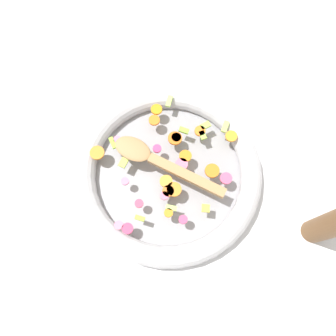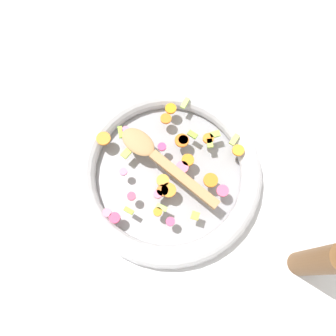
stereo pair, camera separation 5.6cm
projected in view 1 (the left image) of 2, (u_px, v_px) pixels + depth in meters
name	position (u px, v px, depth m)	size (l,w,h in m)	color
ground_plane	(168.00, 175.00, 0.81)	(4.00, 4.00, 0.00)	silver
skillet	(168.00, 172.00, 0.79)	(0.45, 0.45, 0.05)	gray
chopped_vegetables	(171.00, 162.00, 0.76)	(0.34, 0.35, 0.01)	orange
wooden_spoon	(157.00, 161.00, 0.75)	(0.28, 0.06, 0.01)	#A87F51
pepper_mill	(334.00, 224.00, 0.66)	(0.05, 0.05, 0.24)	brown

